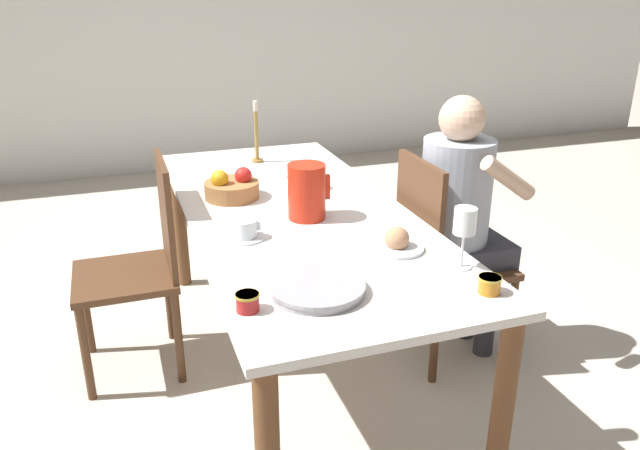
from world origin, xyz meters
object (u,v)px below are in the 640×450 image
at_px(jam_jar_amber, 490,284).
at_px(fruit_bowl, 232,188).
at_px(wine_glass_water, 465,224).
at_px(person_seated, 462,208).
at_px(chair_opposite, 141,263).
at_px(candlestick_tall, 257,139).
at_px(teacup_across, 311,182).
at_px(bread_plate, 397,242).
at_px(chair_person_side, 441,256).
at_px(red_pitcher, 307,191).
at_px(teacup_near_person, 245,230).
at_px(jam_jar_red, 247,301).
at_px(serving_tray, 317,288).

distance_m(jam_jar_amber, fruit_bowl, 1.24).
bearing_deg(wine_glass_water, person_seated, 58.57).
bearing_deg(chair_opposite, candlestick_tall, -50.85).
relative_size(teacup_across, bread_plate, 0.76).
bearing_deg(fruit_bowl, chair_opposite, -178.93).
bearing_deg(chair_person_side, red_pitcher, -92.44).
height_order(bread_plate, candlestick_tall, candlestick_tall).
xyz_separation_m(teacup_near_person, bread_plate, (0.48, -0.27, -0.00)).
bearing_deg(jam_jar_red, teacup_across, 62.43).
bearing_deg(fruit_bowl, jam_jar_red, -98.88).
bearing_deg(chair_opposite, jam_jar_red, -165.35).
bearing_deg(teacup_near_person, jam_jar_red, -101.88).
relative_size(person_seated, teacup_near_person, 8.18).
relative_size(teacup_across, candlestick_tall, 0.46).
relative_size(teacup_near_person, candlestick_tall, 0.46).
xyz_separation_m(person_seated, jam_jar_red, (-1.08, -0.63, 0.07)).
distance_m(teacup_near_person, candlestick_tall, 1.02).
relative_size(person_seated, wine_glass_water, 5.73).
relative_size(teacup_across, fruit_bowl, 0.62).
bearing_deg(bread_plate, serving_tray, -149.65).
bearing_deg(chair_opposite, person_seated, -104.18).
distance_m(person_seated, wine_glass_water, 0.71).
bearing_deg(candlestick_tall, red_pitcher, -90.21).
bearing_deg(teacup_near_person, jam_jar_amber, -47.22).
xyz_separation_m(person_seated, jam_jar_amber, (-0.37, -0.76, 0.07)).
xyz_separation_m(teacup_across, jam_jar_red, (-0.52, -0.99, -0.00)).
bearing_deg(jam_jar_amber, teacup_across, 100.01).
relative_size(jam_jar_red, candlestick_tall, 0.23).
xyz_separation_m(red_pitcher, teacup_near_person, (-0.28, -0.13, -0.08)).
distance_m(serving_tray, bread_plate, 0.43).
distance_m(bread_plate, jam_jar_amber, 0.40).
height_order(red_pitcher, wine_glass_water, red_pitcher).
bearing_deg(red_pitcher, wine_glass_water, -60.18).
height_order(person_seated, jam_jar_red, person_seated).
bearing_deg(serving_tray, red_pitcher, 75.00).
bearing_deg(person_seated, jam_jar_red, -59.60).
bearing_deg(fruit_bowl, person_seated, -20.39).
xyz_separation_m(chair_person_side, fruit_bowl, (-0.84, 0.36, 0.29)).
height_order(jam_jar_amber, candlestick_tall, candlestick_tall).
xyz_separation_m(teacup_near_person, jam_jar_red, (-0.11, -0.52, -0.00)).
relative_size(chair_person_side, serving_tray, 3.19).
height_order(chair_person_side, jam_jar_amber, chair_person_side).
xyz_separation_m(red_pitcher, jam_jar_amber, (0.33, -0.78, -0.08)).
xyz_separation_m(wine_glass_water, jam_jar_red, (-0.73, -0.05, -0.12)).
bearing_deg(chair_opposite, red_pitcher, -116.93).
bearing_deg(chair_person_side, teacup_across, -127.58).
relative_size(jam_jar_amber, candlestick_tall, 0.23).
distance_m(bread_plate, candlestick_tall, 1.26).
height_order(serving_tray, jam_jar_amber, jam_jar_amber).
relative_size(wine_glass_water, serving_tray, 0.70).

